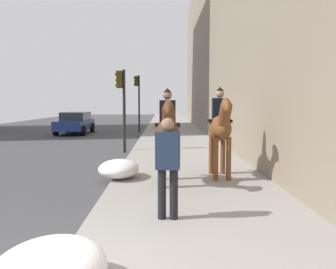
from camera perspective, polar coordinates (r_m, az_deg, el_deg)
The scene contains 7 objects.
mounted_horse_near at distance 8.76m, azimuth -0.08°, elevation 0.55°, with size 2.15×0.61×2.29m.
mounted_horse_far at distance 9.59m, azimuth 8.07°, elevation 1.20°, with size 2.15×0.60×2.35m.
pedestrian_greeting at distance 6.14m, azimuth -0.03°, elevation -4.16°, with size 0.29×0.42×1.70m.
car_near_lane at distance 25.04m, azimuth -14.13°, elevation 1.83°, with size 4.40×1.98×1.44m.
traffic_light_near_curb at distance 15.30m, azimuth -7.14°, elevation 5.80°, with size 0.20×0.44×3.40m.
traffic_light_far_curb at distance 26.10m, azimuth -4.68°, elevation 6.23°, with size 0.20×0.44×3.96m.
snow_pile_far at distance 9.70m, azimuth -7.59°, elevation -5.25°, with size 1.36×1.05×0.47m, color white.
Camera 1 is at (-3.71, -1.31, 2.07)m, focal length 39.51 mm.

